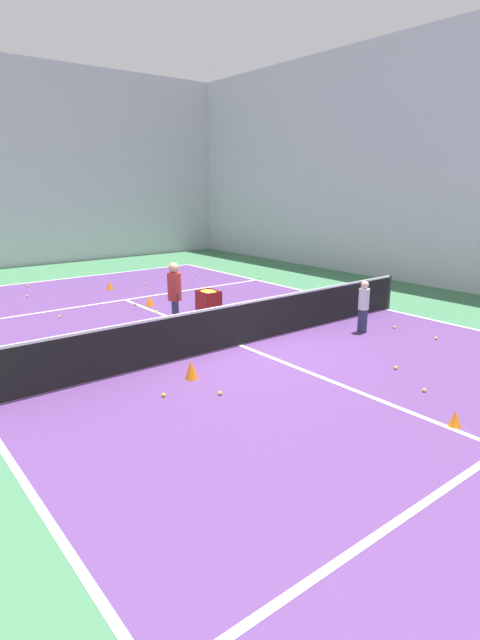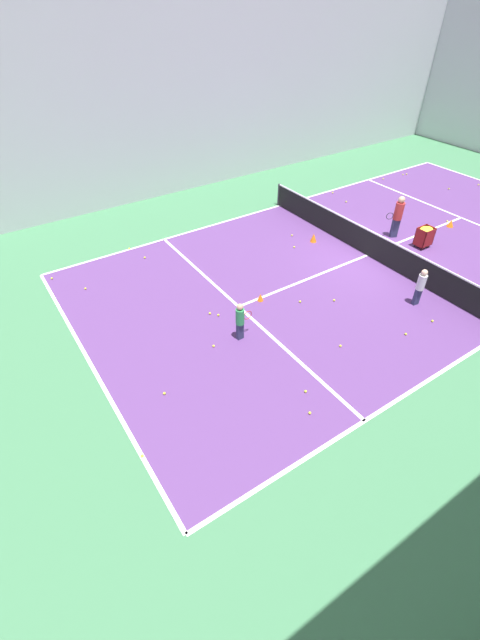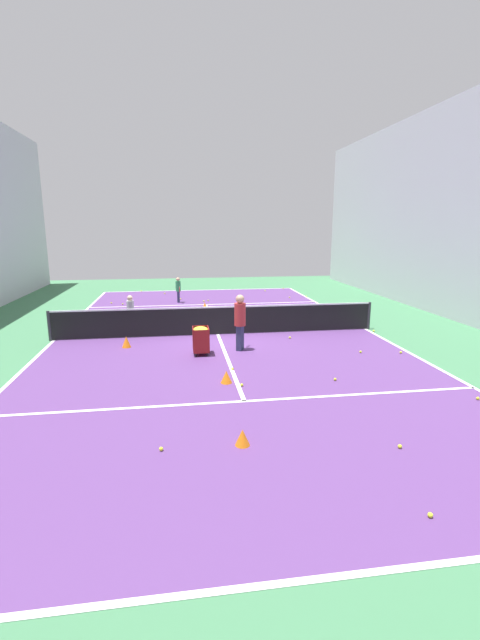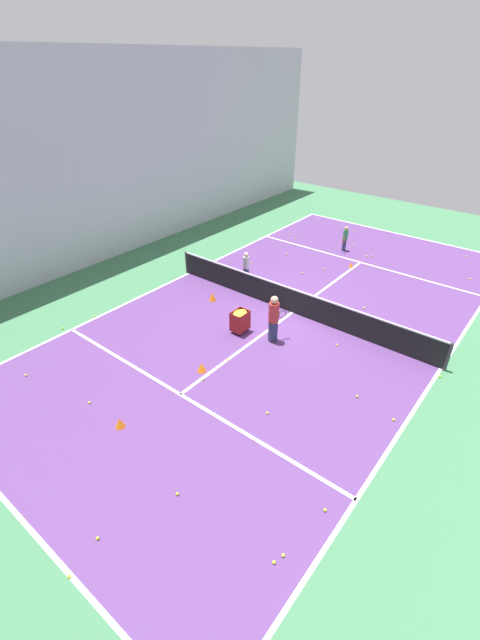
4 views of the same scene
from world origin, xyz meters
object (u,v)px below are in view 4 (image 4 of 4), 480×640
tennis_net (293,301)px  player_near_baseline (345,237)px  child_midcourt (246,265)px  training_cone_1 (353,315)px  training_cone_0 (212,296)px  coach_at_net (274,316)px  ball_cart (240,318)px

tennis_net → player_near_baseline: 6.71m
child_midcourt → training_cone_1: size_ratio=3.65×
training_cone_0 → training_cone_1: size_ratio=0.98×
player_near_baseline → coach_at_net: 8.72m
tennis_net → ball_cart: tennis_net is taller
coach_at_net → ball_cart: size_ratio=2.06×
tennis_net → child_midcourt: 3.17m
ball_cart → training_cone_1: bearing=-129.4°
ball_cart → player_near_baseline: bearing=-86.3°
tennis_net → training_cone_0: 3.17m
tennis_net → ball_cart: 2.34m
tennis_net → coach_at_net: (-0.48, 1.96, 0.45)m
player_near_baseline → training_cone_1: bearing=27.7°
child_midcourt → ball_cart: bearing=44.3°
coach_at_net → player_near_baseline: bearing=39.6°
coach_at_net → training_cone_0: coach_at_net is taller
player_near_baseline → ball_cart: size_ratio=1.50×
training_cone_0 → coach_at_net: bearing=166.8°
player_near_baseline → coach_at_net: bearing=9.5°
ball_cart → training_cone_1: 4.17m
player_near_baseline → training_cone_1: (-3.21, 5.60, -0.52)m
tennis_net → child_midcourt: bearing=-19.0°
child_midcourt → player_near_baseline: bearing=172.1°
coach_at_net → training_cone_1: bearing=1.7°
child_midcourt → training_cone_1: child_midcourt is taller
player_near_baseline → training_cone_1: size_ratio=3.51×
tennis_net → player_near_baseline: bearing=-79.0°
coach_at_net → ball_cart: 1.28m
tennis_net → ball_cart: bearing=72.5°
training_cone_0 → training_cone_1: 5.31m
coach_at_net → training_cone_0: bearing=104.8°
player_near_baseline → child_midcourt: bearing=-19.2°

